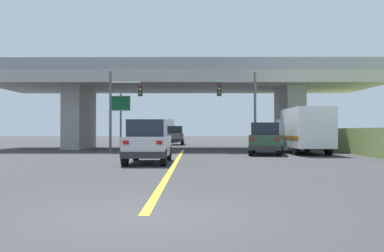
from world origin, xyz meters
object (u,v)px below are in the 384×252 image
Objects in this scene: traffic_signal_nearside at (242,102)px; traffic_signal_farside at (121,102)px; highway_sign at (121,109)px; semi_truck_distant at (165,130)px; box_truck at (304,130)px; suv_crossing at (265,139)px; sedan_oncoming at (175,135)px; suv_lead at (148,142)px.

traffic_signal_nearside is 8.69m from traffic_signal_farside.
traffic_signal_farside is 3.28m from highway_sign.
highway_sign is (-0.58, 3.22, -0.31)m from traffic_signal_farside.
highway_sign reaches higher than semi_truck_distant.
box_truck is 29.76m from semi_truck_distant.
highway_sign is (-10.39, 6.58, 2.25)m from suv_crossing.
suv_crossing is at bearing -154.96° from box_truck.
box_truck is at bearing -9.32° from traffic_signal_farside.
suv_crossing and sedan_oncoming have the same top height.
suv_lead is 11.60m from traffic_signal_nearside.
traffic_signal_farside is at bearing 106.85° from suv_lead.
suv_crossing is 1.09× the size of sedan_oncoming.
traffic_signal_nearside is 0.98× the size of traffic_signal_farside.
suv_lead is at bearing -73.15° from traffic_signal_farside.
suv_lead is at bearing -123.21° from suv_crossing.
suv_crossing is at bearing -68.12° from traffic_signal_nearside.
suv_lead and suv_crossing have the same top height.
box_truck is 1.26× the size of traffic_signal_nearside.
highway_sign reaches higher than suv_lead.
suv_crossing is at bearing 46.53° from suv_lead.
traffic_signal_nearside reaches higher than box_truck.
traffic_signal_farside reaches higher than suv_lead.
sedan_oncoming is at bearing 109.24° from traffic_signal_nearside.
box_truck is at bearing -67.97° from semi_truck_distant.
semi_truck_distant is (-8.39, 28.88, 0.55)m from suv_crossing.
suv_lead is at bearing -87.25° from semi_truck_distant.
traffic_signal_nearside is at bearing -74.44° from semi_truck_distant.
traffic_signal_farside is at bearing 176.60° from traffic_signal_nearside.
traffic_signal_farside is 1.30× the size of highway_sign.
suv_lead is at bearing -138.57° from box_truck.
highway_sign is (-3.75, -12.01, 2.25)m from sedan_oncoming.
traffic_signal_farside reaches higher than semi_truck_distant.
semi_truck_distant is (-1.73, 35.92, 0.55)m from suv_lead.
suv_lead and sedan_oncoming have the same top height.
box_truck reaches higher than suv_lead.
box_truck is 4.65m from traffic_signal_nearside.
traffic_signal_nearside is (5.50, -15.74, 2.54)m from sedan_oncoming.
traffic_signal_farside is at bearing -101.79° from sedan_oncoming.
traffic_signal_nearside is at bearing -3.40° from traffic_signal_farside.
suv_lead is 1.02× the size of highway_sign.
semi_truck_distant is (-1.76, 10.30, 0.55)m from sedan_oncoming.
semi_truck_distant is at bearing 116.46° from suv_crossing.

